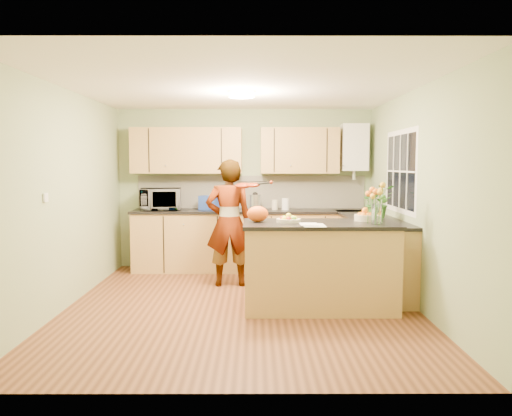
{
  "coord_description": "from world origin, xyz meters",
  "views": [
    {
      "loc": [
        0.16,
        -5.69,
        1.64
      ],
      "look_at": [
        0.17,
        0.5,
        1.1
      ],
      "focal_mm": 35.0,
      "sensor_mm": 36.0,
      "label": 1
    }
  ],
  "objects": [
    {
      "name": "floor",
      "position": [
        0.0,
        0.0,
        0.0
      ],
      "size": [
        4.5,
        4.5,
        0.0
      ],
      "primitive_type": "plane",
      "color": "#502B17",
      "rests_on": "ground"
    },
    {
      "name": "ceiling",
      "position": [
        0.0,
        0.0,
        2.5
      ],
      "size": [
        4.0,
        4.5,
        0.02
      ],
      "primitive_type": "cube",
      "color": "white",
      "rests_on": "wall_back"
    },
    {
      "name": "wall_back",
      "position": [
        0.0,
        2.25,
        1.25
      ],
      "size": [
        4.0,
        0.02,
        2.5
      ],
      "primitive_type": "cube",
      "color": "#9AAE7C",
      "rests_on": "floor"
    },
    {
      "name": "wall_front",
      "position": [
        0.0,
        -2.25,
        1.25
      ],
      "size": [
        4.0,
        0.02,
        2.5
      ],
      "primitive_type": "cube",
      "color": "#9AAE7C",
      "rests_on": "floor"
    },
    {
      "name": "wall_left",
      "position": [
        -2.0,
        0.0,
        1.25
      ],
      "size": [
        0.02,
        4.5,
        2.5
      ],
      "primitive_type": "cube",
      "color": "#9AAE7C",
      "rests_on": "floor"
    },
    {
      "name": "wall_right",
      "position": [
        2.0,
        0.0,
        1.25
      ],
      "size": [
        0.02,
        4.5,
        2.5
      ],
      "primitive_type": "cube",
      "color": "#9AAE7C",
      "rests_on": "floor"
    },
    {
      "name": "back_counter",
      "position": [
        0.1,
        1.95,
        0.47
      ],
      "size": [
        3.64,
        0.62,
        0.94
      ],
      "color": "#AD8745",
      "rests_on": "floor"
    },
    {
      "name": "right_counter",
      "position": [
        1.7,
        0.85,
        0.47
      ],
      "size": [
        0.62,
        2.24,
        0.94
      ],
      "color": "#AD8745",
      "rests_on": "floor"
    },
    {
      "name": "splashback",
      "position": [
        0.1,
        2.23,
        1.2
      ],
      "size": [
        3.6,
        0.02,
        0.52
      ],
      "primitive_type": "cube",
      "color": "beige",
      "rests_on": "back_counter"
    },
    {
      "name": "upper_cabinets",
      "position": [
        -0.18,
        2.08,
        1.85
      ],
      "size": [
        3.2,
        0.34,
        0.7
      ],
      "color": "#AD8745",
      "rests_on": "wall_back"
    },
    {
      "name": "boiler",
      "position": [
        1.7,
        2.09,
        1.9
      ],
      "size": [
        0.4,
        0.3,
        0.86
      ],
      "color": "white",
      "rests_on": "wall_back"
    },
    {
      "name": "window_right",
      "position": [
        1.99,
        0.6,
        1.55
      ],
      "size": [
        0.01,
        1.3,
        1.05
      ],
      "color": "white",
      "rests_on": "wall_right"
    },
    {
      "name": "light_switch",
      "position": [
        -1.99,
        -0.6,
        1.3
      ],
      "size": [
        0.02,
        0.09,
        0.09
      ],
      "primitive_type": "cube",
      "color": "white",
      "rests_on": "wall_left"
    },
    {
      "name": "ceiling_lamp",
      "position": [
        0.0,
        0.3,
        2.46
      ],
      "size": [
        0.3,
        0.3,
        0.07
      ],
      "color": "#FFEABF",
      "rests_on": "ceiling"
    },
    {
      "name": "peninsula_island",
      "position": [
        0.89,
        -0.09,
        0.49
      ],
      "size": [
        1.72,
        0.88,
        0.98
      ],
      "color": "#AD8745",
      "rests_on": "floor"
    },
    {
      "name": "fruit_dish",
      "position": [
        0.54,
        -0.09,
        1.02
      ],
      "size": [
        0.28,
        0.28,
        0.1
      ],
      "color": "beige",
      "rests_on": "peninsula_island"
    },
    {
      "name": "orange_bowl",
      "position": [
        1.44,
        0.06,
        1.05
      ],
      "size": [
        0.25,
        0.25,
        0.15
      ],
      "color": "beige",
      "rests_on": "peninsula_island"
    },
    {
      "name": "flower_vase",
      "position": [
        1.49,
        -0.27,
        1.31
      ],
      "size": [
        0.27,
        0.27,
        0.49
      ],
      "rotation": [
        0.0,
        0.0,
        -0.05
      ],
      "color": "silver",
      "rests_on": "peninsula_island"
    },
    {
      "name": "orange_bag",
      "position": [
        0.19,
        -0.04,
        1.08
      ],
      "size": [
        0.26,
        0.22,
        0.18
      ],
      "primitive_type": "ellipsoid",
      "rotation": [
        0.0,
        0.0,
        -0.07
      ],
      "color": "#E85513",
      "rests_on": "peninsula_island"
    },
    {
      "name": "papers",
      "position": [
        0.79,
        -0.39,
        0.99
      ],
      "size": [
        0.24,
        0.32,
        0.01
      ],
      "primitive_type": "cube",
      "color": "white",
      "rests_on": "peninsula_island"
    },
    {
      "name": "violinist",
      "position": [
        -0.19,
        0.97,
        0.85
      ],
      "size": [
        0.65,
        0.46,
        1.71
      ],
      "primitive_type": "imported",
      "rotation": [
        0.0,
        0.0,
        3.22
      ],
      "color": "tan",
      "rests_on": "floor"
    },
    {
      "name": "violin",
      "position": [
        0.01,
        0.75,
        1.37
      ],
      "size": [
        0.63,
        0.54,
        0.16
      ],
      "primitive_type": null,
      "rotation": [
        0.17,
        0.0,
        -0.61
      ],
      "color": "#530905",
      "rests_on": "violinist"
    },
    {
      "name": "microwave",
      "position": [
        -1.29,
        1.93,
        1.11
      ],
      "size": [
        0.65,
        0.48,
        0.33
      ],
      "primitive_type": "imported",
      "rotation": [
        0.0,
        0.0,
        0.13
      ],
      "color": "white",
      "rests_on": "back_counter"
    },
    {
      "name": "blue_box",
      "position": [
        -0.55,
        1.98,
        1.05
      ],
      "size": [
        0.32,
        0.28,
        0.22
      ],
      "primitive_type": "cube",
      "rotation": [
        0.0,
        0.0,
        -0.37
      ],
      "color": "#203C95",
      "rests_on": "back_counter"
    },
    {
      "name": "kettle",
      "position": [
        0.16,
        1.95,
        1.07
      ],
      "size": [
        0.17,
        0.17,
        0.32
      ],
      "rotation": [
        0.0,
        0.0,
        -0.17
      ],
      "color": "#BCBCC1",
      "rests_on": "back_counter"
    },
    {
      "name": "jar_cream",
      "position": [
        0.47,
        2.0,
        1.01
      ],
      "size": [
        0.11,
        0.11,
        0.15
      ],
      "primitive_type": "cylinder",
      "rotation": [
        0.0,
        0.0,
        -0.1
      ],
      "color": "beige",
      "rests_on": "back_counter"
    },
    {
      "name": "jar_white",
      "position": [
        0.63,
        1.93,
        1.03
      ],
      "size": [
        0.13,
        0.13,
        0.18
      ],
      "primitive_type": "cylinder",
      "rotation": [
        0.0,
        0.0,
        -0.13
      ],
      "color": "white",
      "rests_on": "back_counter"
    },
    {
      "name": "potted_plant",
      "position": [
        1.7,
        0.53,
        1.16
      ],
      "size": [
        0.42,
        0.37,
        0.45
      ],
      "primitive_type": "imported",
      "rotation": [
        0.0,
        0.0,
        0.05
      ],
      "color": "#306722",
      "rests_on": "right_counter"
    }
  ]
}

